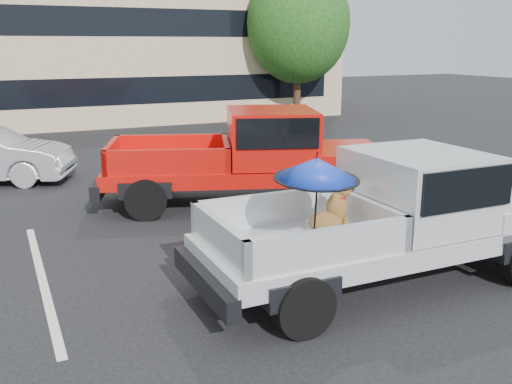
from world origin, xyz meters
TOP-DOWN VIEW (x-y plane):
  - ground at (0.00, 0.00)m, footprint 90.00×90.00m
  - stripe_left at (-3.00, 2.00)m, footprint 0.12×5.00m
  - stripe_right at (3.00, 2.00)m, footprint 0.12×5.00m
  - motel_building at (2.00, 20.99)m, footprint 20.40×8.40m
  - tree_right at (9.00, 16.00)m, footprint 4.46×4.46m
  - tree_back at (6.00, 24.00)m, footprint 4.68×4.68m
  - silver_pickup at (1.83, -0.21)m, footprint 5.70×2.13m
  - red_pickup at (1.76, 4.36)m, footprint 6.51×4.03m

SIDE VIEW (x-z plane):
  - ground at x=0.00m, z-range 0.00..0.00m
  - stripe_left at x=-3.00m, z-range 0.00..0.01m
  - stripe_right at x=3.00m, z-range 0.00..0.01m
  - silver_pickup at x=1.83m, z-range 0.02..2.08m
  - red_pickup at x=1.76m, z-range 0.09..2.12m
  - motel_building at x=2.00m, z-range 0.06..6.36m
  - tree_right at x=9.00m, z-range 0.82..7.60m
  - tree_back at x=6.00m, z-range 0.86..7.97m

